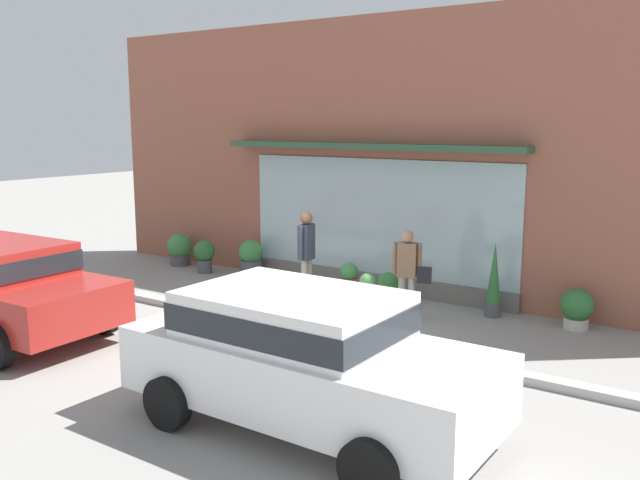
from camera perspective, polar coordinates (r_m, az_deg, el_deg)
The scene contains 14 objects.
ground_plane at distance 11.63m, azimuth -3.48°, elevation -7.11°, with size 60.00×60.00×0.00m, color gray.
curb_strip at distance 11.46m, azimuth -4.10°, elevation -7.06°, with size 14.00×0.24×0.12m, color #B2B2AD.
storefront at distance 13.80m, azimuth 4.55°, elevation 6.82°, with size 14.00×0.81×5.44m.
fire_hydrant at distance 11.55m, azimuth 3.98°, elevation -4.88°, with size 0.41×0.38×0.89m.
pedestrian_with_handbag at distance 11.72m, azimuth 7.40°, elevation -2.41°, with size 0.66×0.29×1.58m.
pedestrian_passerby at distance 12.62m, azimuth -1.14°, elevation -0.83°, with size 0.24×0.50×1.76m.
parked_car_white at distance 7.64m, azimuth -1.41°, elevation -9.39°, with size 4.23×1.99×1.55m.
potted_plant_corner_tall at distance 12.33m, azimuth 14.35°, elevation -3.34°, with size 0.28×0.28×1.33m.
potted_plant_low_front at distance 13.34m, azimuth 2.45°, elevation -3.35°, with size 0.37×0.37×0.68m.
potted_plant_window_left at distance 12.10m, azimuth 20.70°, elevation -5.32°, with size 0.54×0.54×0.68m.
potted_plant_trailing_edge at distance 16.59m, azimuth -11.63°, elevation -0.72°, with size 0.60×0.60×0.76m.
potted_plant_near_hydrant at distance 15.14m, azimuth -5.81°, elevation -1.47°, with size 0.53×0.53×0.82m.
potted_plant_window_right at distance 12.84m, azimuth 5.72°, elevation -3.91°, with size 0.41×0.41×0.61m.
potted_plant_by_entrance at distance 15.65m, azimuth -9.65°, elevation -1.19°, with size 0.48×0.48×0.74m.
Camera 1 is at (6.80, -8.80, 3.41)m, focal length 38.24 mm.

